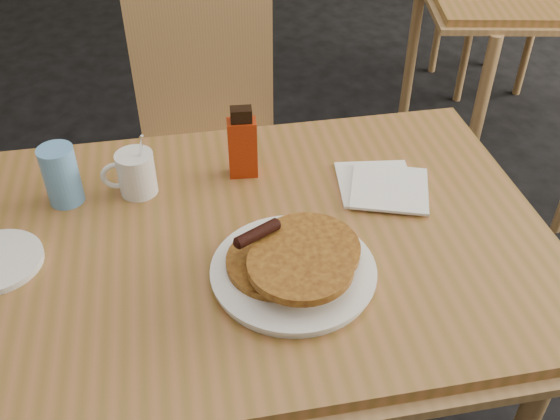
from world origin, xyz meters
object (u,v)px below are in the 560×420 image
at_px(chair_main_far, 210,123).
at_px(pancake_plate, 294,265).
at_px(syrup_bottle, 242,145).
at_px(coffee_mug, 135,173).
at_px(main_table, 246,253).
at_px(blue_tumbler, 61,175).

xyz_separation_m(chair_main_far, pancake_plate, (0.06, -0.87, 0.23)).
relative_size(pancake_plate, syrup_bottle, 1.83).
bearing_deg(coffee_mug, main_table, -49.97).
xyz_separation_m(chair_main_far, syrup_bottle, (0.02, -0.55, 0.27)).
distance_m(chair_main_far, syrup_bottle, 0.62).
bearing_deg(blue_tumbler, syrup_bottle, 2.92).
height_order(syrup_bottle, blue_tumbler, syrup_bottle).
xyz_separation_m(chair_main_far, blue_tumbler, (-0.34, -0.57, 0.26)).
height_order(pancake_plate, coffee_mug, coffee_mug).
xyz_separation_m(main_table, coffee_mug, (-0.19, 0.18, 0.09)).
height_order(main_table, blue_tumbler, blue_tumbler).
xyz_separation_m(main_table, chair_main_far, (0.01, 0.75, -0.16)).
distance_m(syrup_bottle, blue_tumbler, 0.36).
height_order(pancake_plate, blue_tumbler, blue_tumbler).
relative_size(chair_main_far, blue_tumbler, 7.60).
relative_size(chair_main_far, syrup_bottle, 5.90).
bearing_deg(blue_tumbler, pancake_plate, -37.07).
relative_size(main_table, blue_tumbler, 9.85).
bearing_deg(chair_main_far, pancake_plate, -89.41).
distance_m(main_table, syrup_bottle, 0.23).
bearing_deg(pancake_plate, syrup_bottle, 96.61).
relative_size(main_table, pancake_plate, 4.18).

